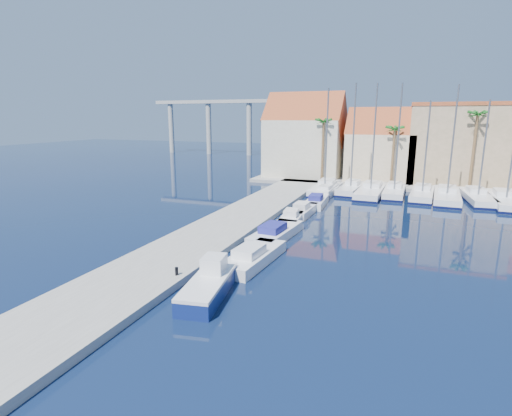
{
  "coord_description": "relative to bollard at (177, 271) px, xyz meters",
  "views": [
    {
      "loc": [
        6.24,
        -17.54,
        10.02
      ],
      "look_at": [
        -4.78,
        11.09,
        3.0
      ],
      "focal_mm": 28.0,
      "sensor_mm": 36.0,
      "label": 1
    }
  ],
  "objects": [
    {
      "name": "palm_1",
      "position": [
        10.6,
        39.8,
        7.38
      ],
      "size": [
        2.6,
        2.6,
        9.15
      ],
      "color": "brown",
      "rests_on": "shore_north"
    },
    {
      "name": "building_0",
      "position": [
        -3.4,
        44.8,
        5.77
      ],
      "size": [
        12.3,
        9.0,
        13.5
      ],
      "color": "beige",
      "rests_on": "shore_north"
    },
    {
      "name": "building_1",
      "position": [
        8.6,
        44.8,
        4.54
      ],
      "size": [
        10.3,
        8.0,
        11.0
      ],
      "color": "#C5AF8B",
      "rests_on": "shore_north"
    },
    {
      "name": "sailboat_4",
      "position": [
        14.69,
        33.98,
        -0.17
      ],
      "size": [
        3.3,
        9.99,
        11.94
      ],
      "rotation": [
        0.0,
        0.0,
        -0.07
      ],
      "color": "white",
      "rests_on": "ground"
    },
    {
      "name": "sailboat_2",
      "position": [
        8.48,
        33.69,
        -0.17
      ],
      "size": [
        3.44,
        11.42,
        14.08
      ],
      "rotation": [
        0.0,
        0.0,
        -0.04
      ],
      "color": "white",
      "rests_on": "ground"
    },
    {
      "name": "sailboat_1",
      "position": [
        5.8,
        34.57,
        -0.12
      ],
      "size": [
        3.08,
        9.13,
        14.24
      ],
      "rotation": [
        0.0,
        0.0,
        -0.08
      ],
      "color": "white",
      "rests_on": "ground"
    },
    {
      "name": "quay_west",
      "position": [
        -2.4,
        11.3,
        -0.5
      ],
      "size": [
        6.0,
        77.0,
        0.5
      ],
      "primitive_type": "cube",
      "color": "gray",
      "rests_on": "ground"
    },
    {
      "name": "fishing_boat",
      "position": [
        2.69,
        -0.85,
        -0.08
      ],
      "size": [
        2.84,
        6.01,
        2.02
      ],
      "rotation": [
        0.0,
        0.0,
        0.16
      ],
      "color": "navy",
      "rests_on": "ground"
    },
    {
      "name": "motorboat_west_3",
      "position": [
        2.84,
        19.9,
        -0.24
      ],
      "size": [
        2.03,
        5.86,
        1.4
      ],
      "rotation": [
        0.0,
        0.0,
        -0.03
      ],
      "color": "white",
      "rests_on": "ground"
    },
    {
      "name": "sailboat_5",
      "position": [
        17.47,
        33.58,
        -0.17
      ],
      "size": [
        3.54,
        11.31,
        13.68
      ],
      "rotation": [
        0.0,
        0.0,
        -0.05
      ],
      "color": "white",
      "rests_on": "ground"
    },
    {
      "name": "shore_north",
      "position": [
        16.6,
        45.8,
        -0.5
      ],
      "size": [
        54.0,
        16.0,
        0.5
      ],
      "primitive_type": "cube",
      "color": "gray",
      "rests_on": "ground"
    },
    {
      "name": "sailboat_6",
      "position": [
        20.79,
        33.96,
        -0.18
      ],
      "size": [
        3.47,
        10.26,
        11.97
      ],
      "rotation": [
        0.0,
        0.0,
        0.08
      ],
      "color": "white",
      "rests_on": "ground"
    },
    {
      "name": "motorboat_west_2",
      "position": [
        2.64,
        16.5,
        -0.24
      ],
      "size": [
        2.33,
        5.72,
        1.4
      ],
      "rotation": [
        0.0,
        0.0,
        0.1
      ],
      "color": "white",
      "rests_on": "ground"
    },
    {
      "name": "motorboat_west_0",
      "position": [
        3.17,
        4.78,
        -0.24
      ],
      "size": [
        2.72,
        7.0,
        1.4
      ],
      "rotation": [
        0.0,
        0.0,
        -0.08
      ],
      "color": "white",
      "rests_on": "ground"
    },
    {
      "name": "motorboat_west_6",
      "position": [
        2.87,
        34.87,
        -0.24
      ],
      "size": [
        2.65,
        6.78,
        1.4
      ],
      "rotation": [
        0.0,
        0.0,
        -0.08
      ],
      "color": "white",
      "rests_on": "ground"
    },
    {
      "name": "viaduct",
      "position": [
        -32.47,
        79.8,
        9.5
      ],
      "size": [
        48.0,
        2.2,
        14.45
      ],
      "color": "#9E9E99",
      "rests_on": "ground"
    },
    {
      "name": "sailboat_3",
      "position": [
        11.31,
        34.34,
        -0.13
      ],
      "size": [
        2.62,
        9.39,
        14.08
      ],
      "rotation": [
        0.0,
        0.0,
        -0.02
      ],
      "color": "white",
      "rests_on": "ground"
    },
    {
      "name": "building_2",
      "position": [
        19.6,
        45.8,
        5.51
      ],
      "size": [
        14.2,
        10.2,
        11.5
      ],
      "color": "#98855E",
      "rests_on": "shore_north"
    },
    {
      "name": "motorboat_west_1",
      "position": [
        2.79,
        10.95,
        -0.24
      ],
      "size": [
        2.9,
        7.31,
        1.4
      ],
      "rotation": [
        0.0,
        0.0,
        -0.09
      ],
      "color": "white",
      "rests_on": "ground"
    },
    {
      "name": "sailboat_0",
      "position": [
        2.46,
        33.68,
        -0.16
      ],
      "size": [
        2.85,
        10.67,
        13.63
      ],
      "rotation": [
        0.0,
        0.0,
        0.0
      ],
      "color": "white",
      "rests_on": "ground"
    },
    {
      "name": "bollard",
      "position": [
        0.0,
        0.0,
        0.0
      ],
      "size": [
        0.2,
        0.2,
        0.51
      ],
      "primitive_type": "cylinder",
      "color": "black",
      "rests_on": "quay_west"
    },
    {
      "name": "motorboat_west_4",
      "position": [
        3.17,
        24.87,
        -0.24
      ],
      "size": [
        2.26,
        6.22,
        1.4
      ],
      "rotation": [
        0.0,
        0.0,
        0.05
      ],
      "color": "white",
      "rests_on": "ground"
    },
    {
      "name": "ground",
      "position": [
        6.6,
        -2.2,
        -0.75
      ],
      "size": [
        260.0,
        260.0,
        0.0
      ],
      "primitive_type": "plane",
      "color": "black",
      "rests_on": "ground"
    },
    {
      "name": "sailboat_7",
      "position": [
        23.6,
        33.12,
        -0.16
      ],
      "size": [
        3.2,
        11.14,
        14.57
      ],
      "rotation": [
        0.0,
        0.0,
        -0.03
      ],
      "color": "white",
      "rests_on": "ground"
    },
    {
      "name": "motorboat_west_5",
      "position": [
        2.97,
        31.4,
        -0.24
      ],
      "size": [
        2.5,
        6.6,
        1.4
      ],
      "rotation": [
        0.0,
        0.0,
        -0.07
      ],
      "color": "white",
      "rests_on": "ground"
    },
    {
      "name": "palm_2",
      "position": [
        20.6,
        39.8,
        9.26
      ],
      "size": [
        2.6,
        2.6,
        11.15
      ],
      "color": "brown",
      "rests_on": "shore_north"
    },
    {
      "name": "palm_0",
      "position": [
        0.6,
        39.8,
        8.33
      ],
      "size": [
        2.6,
        2.6,
        10.15
      ],
      "color": "brown",
      "rests_on": "shore_north"
    }
  ]
}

